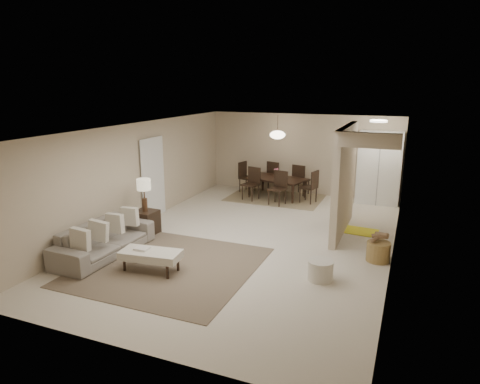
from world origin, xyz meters
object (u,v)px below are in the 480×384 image
at_px(pantry_cabinet, 379,168).
at_px(wicker_basket, 378,252).
at_px(sofa, 104,240).
at_px(round_pouf, 320,270).
at_px(dining_table, 276,188).
at_px(ottoman_bench, 151,255).
at_px(side_table, 146,222).

relative_size(pantry_cabinet, wicker_basket, 4.59).
relative_size(sofa, round_pouf, 4.85).
bearing_deg(wicker_basket, dining_table, 130.39).
distance_m(ottoman_bench, wicker_basket, 4.41).
relative_size(ottoman_bench, round_pouf, 2.52).
bearing_deg(ottoman_bench, sofa, 159.92).
height_order(sofa, ottoman_bench, sofa).
distance_m(side_table, dining_table, 4.68).
bearing_deg(pantry_cabinet, side_table, -134.93).
bearing_deg(round_pouf, dining_table, 115.33).
bearing_deg(wicker_basket, ottoman_bench, -151.69).
height_order(side_table, dining_table, dining_table).
relative_size(ottoman_bench, wicker_basket, 2.57).
height_order(sofa, side_table, sofa).
distance_m(sofa, ottoman_bench, 1.35).
bearing_deg(ottoman_bench, dining_table, 77.53).
distance_m(sofa, wicker_basket, 5.50).
xyz_separation_m(round_pouf, wicker_basket, (0.88, 1.26, 0.01)).
bearing_deg(sofa, side_table, -0.39).
bearing_deg(round_pouf, pantry_cabinet, 85.11).
relative_size(side_table, wicker_basket, 1.21).
height_order(sofa, wicker_basket, sofa).
xyz_separation_m(ottoman_bench, wicker_basket, (3.88, 2.09, -0.13)).
bearing_deg(wicker_basket, round_pouf, -124.94).
bearing_deg(side_table, pantry_cabinet, 45.07).
distance_m(side_table, wicker_basket, 5.17).
xyz_separation_m(side_table, round_pouf, (4.27, -0.87, -0.10)).
xyz_separation_m(pantry_cabinet, ottoman_bench, (-3.48, -6.46, -0.73)).
bearing_deg(round_pouf, wicker_basket, 55.06).
xyz_separation_m(pantry_cabinet, side_table, (-4.75, -4.76, -0.77)).
height_order(ottoman_bench, dining_table, dining_table).
xyz_separation_m(ottoman_bench, round_pouf, (3.00, 0.83, -0.14)).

